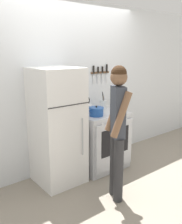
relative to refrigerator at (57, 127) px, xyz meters
The scene contains 9 objects.
ground_plane 0.97m from the refrigerator, 34.61° to the left, with size 14.00×14.00×0.00m, color gray.
wall_back 0.73m from the refrigerator, 37.12° to the left, with size 10.00×0.06×2.55m.
refrigerator is the anchor object (origin of this frame).
stove_range 0.83m from the refrigerator, ahead, with size 0.77×0.69×0.90m.
dutch_oven_pot 0.61m from the refrigerator, 14.22° to the right, with size 0.26×0.21×0.15m.
tea_kettle 0.62m from the refrigerator, 10.99° to the left, with size 0.23×0.18×0.25m.
utensil_jar 0.96m from the refrigerator, ahead, with size 0.10×0.10×0.29m.
person 0.90m from the refrigerator, 67.21° to the right, with size 0.37×0.41×1.67m.
wall_knife_strip 1.26m from the refrigerator, 16.07° to the left, with size 0.38×0.03×0.31m.
Camera 1 is at (-2.12, -3.17, 1.84)m, focal length 40.00 mm.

